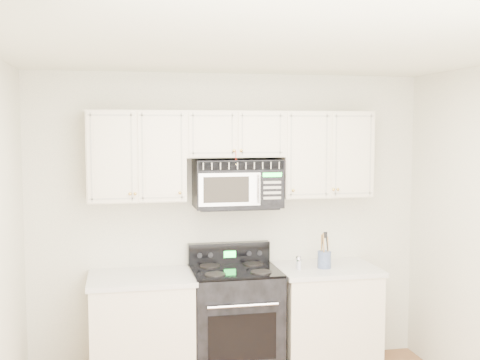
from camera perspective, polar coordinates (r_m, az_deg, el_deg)
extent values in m
cube|color=silver|center=(3.63, 4.22, 12.43)|extent=(3.50, 3.50, 0.01)
cube|color=#ECE7C5|center=(5.37, -0.96, -3.89)|extent=(3.50, 0.01, 2.60)
cube|color=beige|center=(5.19, -9.28, -14.09)|extent=(0.82, 0.63, 0.88)
cube|color=beige|center=(5.05, -9.35, -9.15)|extent=(0.86, 0.65, 0.04)
cube|color=beige|center=(5.48, 8.15, -13.02)|extent=(0.82, 0.63, 0.88)
cube|color=beige|center=(5.35, 8.21, -8.33)|extent=(0.86, 0.65, 0.04)
cube|color=black|center=(5.27, -0.49, -13.49)|extent=(0.73, 0.62, 0.92)
cube|color=black|center=(4.98, 0.23, -14.73)|extent=(0.56, 0.01, 0.38)
cylinder|color=silver|center=(4.87, 0.30, -11.83)|extent=(0.58, 0.02, 0.02)
cube|color=black|center=(5.14, -0.50, -8.56)|extent=(0.73, 0.62, 0.02)
cube|color=black|center=(5.38, -1.06, -6.95)|extent=(0.73, 0.08, 0.19)
cube|color=#1DF93D|center=(5.34, -0.97, -7.05)|extent=(0.11, 0.00, 0.06)
cube|color=beige|center=(5.06, -9.80, 2.26)|extent=(0.80, 0.33, 0.75)
cube|color=beige|center=(5.36, 8.00, 2.44)|extent=(0.80, 0.33, 0.75)
cube|color=beige|center=(5.14, -0.64, 4.39)|extent=(0.84, 0.33, 0.39)
sphere|color=gold|center=(4.89, -9.92, -1.29)|extent=(0.03, 0.03, 0.03)
sphere|color=gold|center=(4.92, -5.72, -1.22)|extent=(0.03, 0.03, 0.03)
sphere|color=gold|center=(5.10, 5.07, -0.98)|extent=(0.03, 0.03, 0.03)
sphere|color=gold|center=(5.22, 8.86, -0.89)|extent=(0.03, 0.03, 0.03)
sphere|color=gold|center=(4.96, -0.57, 2.80)|extent=(0.03, 0.03, 0.03)
sphere|color=gold|center=(4.97, 0.11, 2.81)|extent=(0.03, 0.03, 0.03)
cylinder|color=red|center=(4.96, -0.39, 2.17)|extent=(0.01, 0.00, 0.11)
sphere|color=gold|center=(4.96, -0.39, 1.48)|extent=(0.04, 0.04, 0.04)
cube|color=black|center=(5.15, -0.26, -0.30)|extent=(0.74, 0.37, 0.41)
cube|color=#AEA99D|center=(4.96, 0.15, 1.36)|extent=(0.72, 0.01, 0.07)
cube|color=silver|center=(4.95, -0.98, -0.91)|extent=(0.52, 0.01, 0.27)
cube|color=black|center=(4.94, -1.31, -0.92)|extent=(0.38, 0.01, 0.21)
cube|color=black|center=(5.03, 3.06, -0.82)|extent=(0.20, 0.01, 0.27)
cube|color=#1DF93D|center=(5.01, 3.09, 0.50)|extent=(0.16, 0.00, 0.03)
cylinder|color=silver|center=(4.97, 1.87, -0.89)|extent=(0.02, 0.02, 0.23)
cylinder|color=slate|center=(5.28, 7.99, -7.49)|extent=(0.12, 0.12, 0.15)
cylinder|color=#9F723C|center=(5.28, 8.33, -6.69)|extent=(0.01, 0.01, 0.25)
cylinder|color=black|center=(5.28, 7.74, -6.56)|extent=(0.01, 0.01, 0.27)
cylinder|color=#9F723C|center=(5.23, 7.95, -6.57)|extent=(0.01, 0.01, 0.29)
cylinder|color=black|center=(5.28, 8.33, -6.69)|extent=(0.01, 0.01, 0.25)
cylinder|color=#9F723C|center=(5.28, 7.73, -6.56)|extent=(0.01, 0.01, 0.27)
cylinder|color=#B1AFBF|center=(5.20, 5.63, -8.05)|extent=(0.04, 0.04, 0.08)
cylinder|color=silver|center=(5.19, 5.63, -7.57)|extent=(0.04, 0.04, 0.01)
cylinder|color=#B1AFBF|center=(5.24, 5.56, -7.85)|extent=(0.04, 0.04, 0.09)
cylinder|color=silver|center=(5.23, 5.57, -7.27)|extent=(0.05, 0.05, 0.02)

